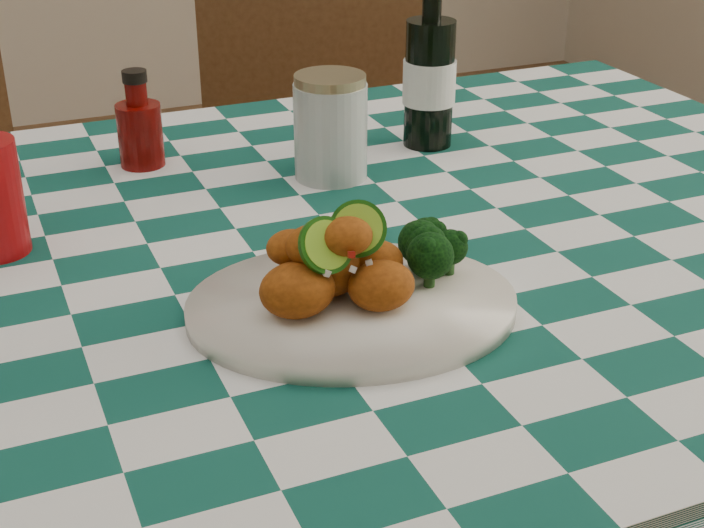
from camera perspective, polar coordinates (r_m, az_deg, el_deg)
name	(u,v)px	position (r m, az deg, el deg)	size (l,w,h in m)	color
dining_table	(267,528)	(1.30, -4.98, -15.05)	(1.66, 1.06, 0.79)	#0F4C3F
plate	(352,307)	(0.95, 0.00, -2.49)	(0.32, 0.25, 0.02)	white
fried_chicken_pile	(343,260)	(0.92, -0.51, 0.25)	(0.14, 0.10, 0.09)	#A0480F
broccoli_side	(426,252)	(0.97, 4.34, 0.69)	(0.07, 0.07, 0.06)	black
ketchup_bottle	(139,119)	(1.32, -12.31, 8.26)	(0.06, 0.06, 0.13)	#600704
mason_jar	(330,127)	(1.25, -1.26, 7.99)	(0.09, 0.09, 0.13)	#B2BCBA
beer_bottle	(430,59)	(1.36, 4.56, 11.81)	(0.07, 0.07, 0.24)	black
wooden_chair_right	(317,198)	(1.95, -2.04, 3.83)	(0.46, 0.48, 1.00)	#472814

